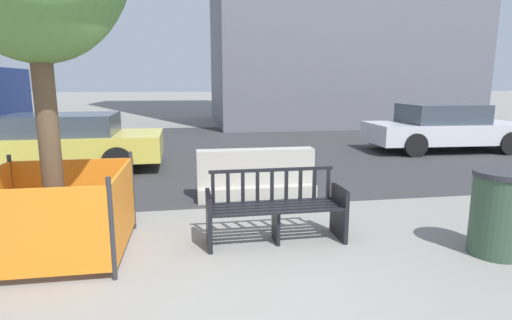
{
  "coord_description": "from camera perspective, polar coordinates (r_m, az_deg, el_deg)",
  "views": [
    {
      "loc": [
        -0.3,
        -3.37,
        1.93
      ],
      "look_at": [
        0.71,
        2.72,
        0.75
      ],
      "focal_mm": 28.0,
      "sensor_mm": 36.0,
      "label": 1
    }
  ],
  "objects": [
    {
      "name": "construction_fence",
      "position": [
        5.06,
        -26.66,
        -6.43
      ],
      "size": [
        1.52,
        1.52,
        1.06
      ],
      "color": "#2D2D33",
      "rests_on": "ground"
    },
    {
      "name": "trash_bin",
      "position": [
        5.32,
        31.32,
        -6.5
      ],
      "size": [
        0.61,
        0.61,
        0.97
      ],
      "color": "#334C38",
      "rests_on": "ground"
    },
    {
      "name": "car_sedan_mid",
      "position": [
        12.86,
        25.31,
        4.19
      ],
      "size": [
        4.53,
        2.06,
        1.36
      ],
      "color": "silver",
      "rests_on": "ground"
    },
    {
      "name": "ground_plane",
      "position": [
        3.89,
        -3.97,
        -18.89
      ],
      "size": [
        200.0,
        200.0,
        0.0
      ],
      "primitive_type": "plane",
      "color": "gray"
    },
    {
      "name": "jersey_barrier_centre",
      "position": [
        6.87,
        -0.04,
        -2.56
      ],
      "size": [
        2.0,
        0.68,
        0.84
      ],
      "color": "#ADA89E",
      "rests_on": "ground"
    },
    {
      "name": "car_taxi_near",
      "position": [
        9.98,
        -26.51,
        2.32
      ],
      "size": [
        4.69,
        2.1,
        1.27
      ],
      "color": "#DBC64C",
      "rests_on": "ground"
    },
    {
      "name": "street_asphalt",
      "position": [
        12.23,
        -7.88,
        1.65
      ],
      "size": [
        120.0,
        12.0,
        0.01
      ],
      "primitive_type": "cube",
      "color": "#333335",
      "rests_on": "ground"
    },
    {
      "name": "street_bench",
      "position": [
        4.96,
        2.8,
        -7.17
      ],
      "size": [
        1.69,
        0.54,
        0.88
      ],
      "color": "black",
      "rests_on": "ground"
    }
  ]
}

